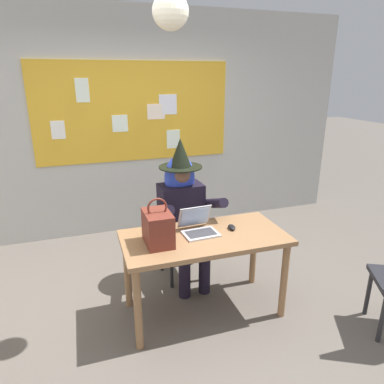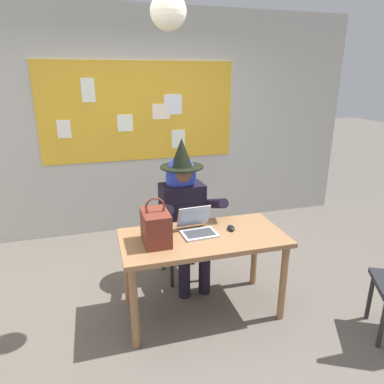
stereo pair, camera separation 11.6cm
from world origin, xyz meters
TOP-DOWN VIEW (x-y plane):
  - ground_plane at (0.00, 0.00)m, footprint 24.00×24.00m
  - wall_back_bulletin at (-0.00, 1.96)m, footprint 5.79×2.17m
  - desk_main at (0.19, -0.03)m, footprint 1.36×0.69m
  - chair_at_desk at (0.18, 0.67)m, footprint 0.44×0.44m
  - person_costumed at (0.19, 0.54)m, footprint 0.61×0.68m
  - laptop at (0.17, 0.05)m, footprint 0.30×0.30m
  - computer_mouse at (0.46, 0.02)m, footprint 0.08×0.11m
  - handbag at (-0.20, -0.04)m, footprint 0.20×0.30m

SIDE VIEW (x-z plane):
  - ground_plane at x=0.00m, z-range 0.00..0.00m
  - chair_at_desk at x=0.18m, z-range 0.06..0.97m
  - desk_main at x=0.19m, z-range 0.27..0.99m
  - computer_mouse at x=0.46m, z-range 0.73..0.76m
  - laptop at x=0.17m, z-range 0.67..0.88m
  - person_costumed at x=0.19m, z-range 0.08..1.52m
  - handbag at x=-0.20m, z-range 0.67..1.05m
  - wall_back_bulletin at x=0.00m, z-range 0.01..2.79m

